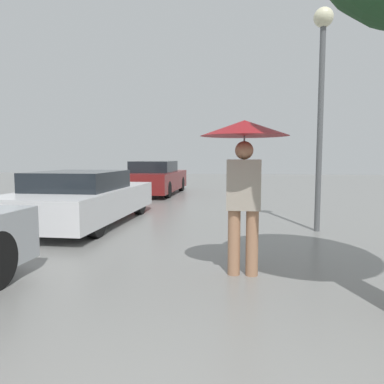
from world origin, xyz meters
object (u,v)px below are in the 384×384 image
Objects in this scene: parked_car_middle at (83,198)px; street_lamp at (322,73)px; parked_car_farthest at (155,178)px; pedestrian at (244,153)px.

street_lamp is at bearing -1.87° from parked_car_middle.
parked_car_farthest is 8.51m from street_lamp.
pedestrian is at bearing -70.11° from parked_car_farthest.
parked_car_farthest reaches higher than parked_car_middle.
parked_car_middle is at bearing 138.21° from pedestrian.
parked_car_middle is at bearing -90.16° from parked_car_farthest.
parked_car_farthest is at bearing 109.89° from pedestrian.
pedestrian is 4.73m from parked_car_middle.
parked_car_middle is 1.00× the size of parked_car_farthest.
parked_car_middle is at bearing 178.13° from street_lamp.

